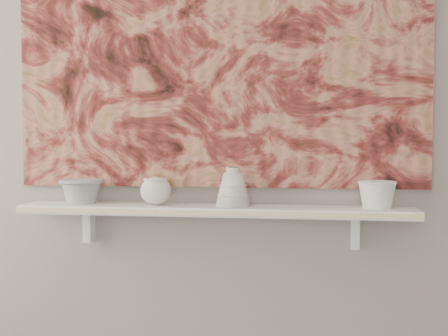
% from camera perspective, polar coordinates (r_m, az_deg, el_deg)
% --- Properties ---
extents(wall_back, '(3.60, 0.00, 3.60)m').
position_cam_1_polar(wall_back, '(2.29, -0.46, 7.28)').
color(wall_back, gray).
rests_on(wall_back, floor).
extents(shelf, '(1.40, 0.18, 0.03)m').
position_cam_1_polar(shelf, '(2.21, -0.84, -3.87)').
color(shelf, white).
rests_on(shelf, wall_back).
extents(shelf_stripe, '(1.40, 0.01, 0.02)m').
position_cam_1_polar(shelf_stripe, '(2.12, -1.24, -4.16)').
color(shelf_stripe, beige).
rests_on(shelf_stripe, shelf).
extents(bracket_left, '(0.03, 0.06, 0.12)m').
position_cam_1_polar(bracket_left, '(2.40, -12.24, -5.18)').
color(bracket_left, white).
rests_on(bracket_left, wall_back).
extents(bracket_right, '(0.03, 0.06, 0.12)m').
position_cam_1_polar(bracket_right, '(2.26, 11.87, -5.70)').
color(bracket_right, white).
rests_on(bracket_right, wall_back).
extents(painting, '(1.50, 0.02, 1.10)m').
position_cam_1_polar(painting, '(2.30, -0.52, 12.03)').
color(painting, maroon).
rests_on(painting, wall_back).
extents(house_motif, '(0.09, 0.00, 0.08)m').
position_cam_1_polar(house_motif, '(2.24, 10.94, 4.31)').
color(house_motif, black).
rests_on(house_motif, painting).
extents(bowl_grey, '(0.17, 0.17, 0.09)m').
position_cam_1_polar(bowl_grey, '(2.33, -12.90, -2.07)').
color(bowl_grey, '#959592').
rests_on(bowl_grey, shelf).
extents(cup_cream, '(0.15, 0.15, 0.10)m').
position_cam_1_polar(cup_cream, '(2.24, -6.24, -2.09)').
color(cup_cream, beige).
rests_on(cup_cream, shelf).
extents(bell_vessel, '(0.14, 0.14, 0.14)m').
position_cam_1_polar(bell_vessel, '(2.19, 0.82, -1.72)').
color(bell_vessel, beige).
rests_on(bell_vessel, shelf).
extents(bowl_white, '(0.14, 0.14, 0.10)m').
position_cam_1_polar(bowl_white, '(2.18, 13.83, -2.38)').
color(bowl_white, silver).
rests_on(bowl_white, shelf).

